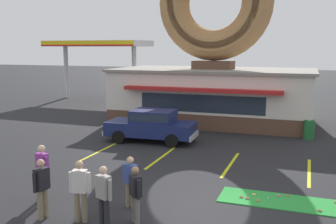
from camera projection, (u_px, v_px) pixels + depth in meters
name	position (u px, v px, depth m)	size (l,w,h in m)	color
ground_plane	(190.00, 211.00, 11.29)	(160.00, 160.00, 0.00)	#232326
donut_shop_building	(213.00, 63.00, 24.53)	(12.30, 6.75, 10.96)	brown
putting_mat	(283.00, 202.00, 11.98)	(3.86, 1.33, 0.03)	green
mini_donut_near_left	(241.00, 197.00, 12.27)	(0.13, 0.13, 0.04)	#A5724C
mini_donut_near_right	(320.00, 211.00, 11.24)	(0.13, 0.13, 0.04)	#A5724C
mini_donut_mid_left	(254.00, 194.00, 12.48)	(0.13, 0.13, 0.04)	#E5C666
mini_donut_mid_centre	(336.00, 202.00, 11.85)	(0.13, 0.13, 0.04)	#D8667F
mini_donut_mid_right	(247.00, 198.00, 12.17)	(0.13, 0.13, 0.04)	#D8667F
mini_donut_far_left	(258.00, 200.00, 12.00)	(0.13, 0.13, 0.04)	#D17F47
mini_donut_far_centre	(279.00, 196.00, 12.37)	(0.13, 0.13, 0.04)	#D8667F
mini_donut_far_right	(288.00, 196.00, 12.37)	(0.13, 0.13, 0.04)	#A5724C
golf_ball	(268.00, 198.00, 12.17)	(0.04, 0.04, 0.04)	white
car_navy	(152.00, 124.00, 19.64)	(4.64, 2.14, 1.60)	navy
pedestrian_blue_sweater_man	(80.00, 188.00, 10.49)	(0.58, 0.33, 1.70)	#7F7056
pedestrian_hooded_kid	(42.00, 169.00, 12.03)	(0.56, 0.37, 1.74)	slate
pedestrian_leather_jacket_man	(131.00, 180.00, 11.44)	(0.57, 0.34, 1.55)	#7F7056
pedestrian_clipboard_woman	(42.00, 186.00, 10.72)	(0.30, 0.59, 1.68)	#7F7056
pedestrian_beanie_man	(104.00, 194.00, 10.13)	(0.56, 0.36, 1.67)	#232328
pedestrian_crossing_woman	(135.00, 192.00, 10.42)	(0.44, 0.46, 1.57)	slate
trash_bin	(309.00, 130.00, 20.17)	(0.57, 0.57, 0.97)	#1E662D
gas_station_canopy	(98.00, 46.00, 35.33)	(9.00, 4.46, 5.30)	silver
parking_stripe_far_left	(100.00, 151.00, 17.87)	(0.12, 3.60, 0.01)	yellow
parking_stripe_left	(161.00, 157.00, 16.87)	(0.12, 3.60, 0.01)	yellow
parking_stripe_mid_left	(230.00, 164.00, 15.87)	(0.12, 3.60, 0.01)	yellow
parking_stripe_centre	(309.00, 172.00, 14.87)	(0.12, 3.60, 0.01)	yellow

